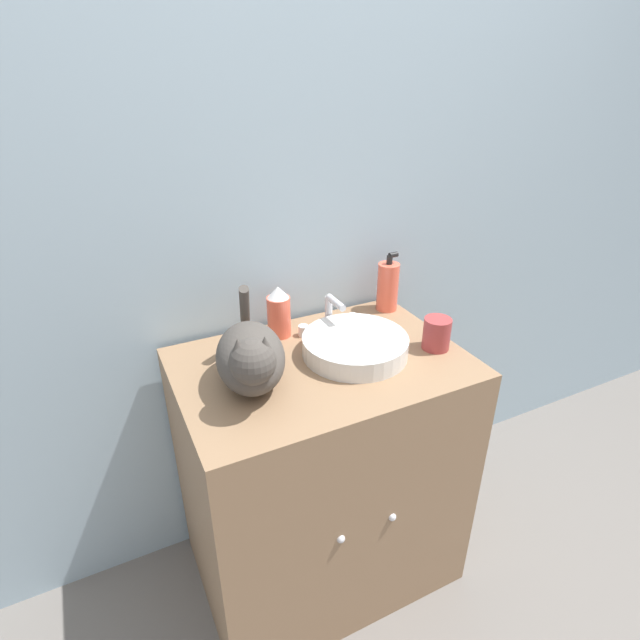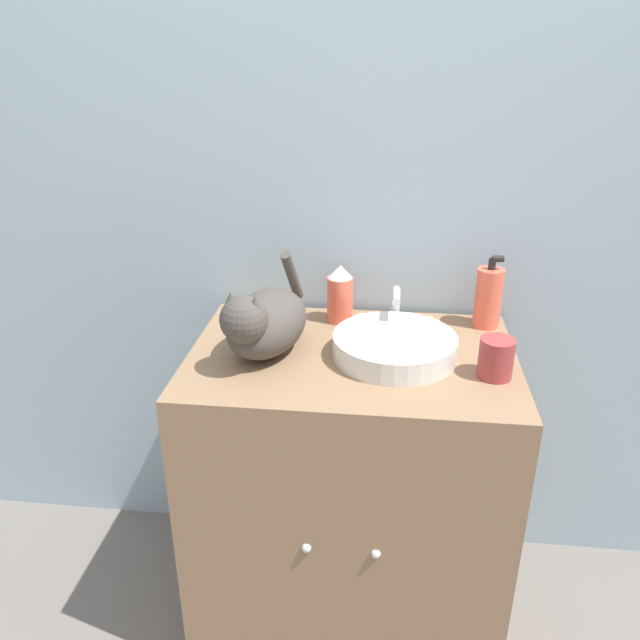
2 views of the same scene
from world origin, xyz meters
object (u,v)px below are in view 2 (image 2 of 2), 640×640
Objects in this scene: spray_bottle at (340,294)px; cup at (496,358)px; cat at (264,322)px; soap_bottle at (488,297)px.

cup is at bearing -35.90° from spray_bottle.
cat reaches higher than spray_bottle.
cup is (0.39, -0.28, -0.03)m from spray_bottle.
spray_bottle reaches higher than cup.
cup is (0.56, -0.05, -0.04)m from cat.
spray_bottle is 1.70× the size of cup.
spray_bottle is (-0.41, -0.01, -0.01)m from soap_bottle.
soap_bottle is (0.58, 0.24, -0.01)m from cat.
cat is at bearing -157.29° from soap_bottle.
soap_bottle is 0.30m from cup.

